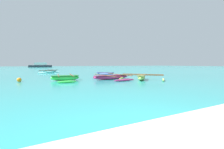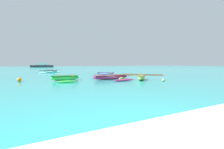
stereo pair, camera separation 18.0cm
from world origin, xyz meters
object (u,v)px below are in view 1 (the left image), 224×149
at_px(moored_boat_1, 49,72).
at_px(moored_boat_3, 142,77).
at_px(moored_boat_4, 112,77).
at_px(moored_boat_2, 105,73).
at_px(distant_ferry, 40,65).
at_px(moored_boat_0, 65,78).
at_px(mooring_buoy_0, 19,80).

xyz_separation_m(moored_boat_1, moored_boat_3, (6.71, -16.18, 0.02)).
height_order(moored_boat_1, moored_boat_4, moored_boat_1).
distance_m(moored_boat_2, moored_boat_3, 7.69).
relative_size(moored_boat_2, distant_ferry, 0.24).
distance_m(moored_boat_2, moored_boat_4, 6.09).
distance_m(moored_boat_1, distant_ferry, 52.88).
bearing_deg(moored_boat_1, moored_boat_2, -17.03).
bearing_deg(moored_boat_0, mooring_buoy_0, 176.64).
bearing_deg(moored_boat_4, moored_boat_0, 162.22).
distance_m(moored_boat_2, distant_ferry, 61.71).
height_order(moored_boat_1, moored_boat_2, moored_boat_1).
relative_size(moored_boat_0, moored_boat_4, 0.95).
relative_size(moored_boat_0, moored_boat_2, 1.74).
height_order(moored_boat_0, moored_boat_2, moored_boat_0).
bearing_deg(moored_boat_3, moored_boat_4, 93.55).
height_order(moored_boat_0, moored_boat_3, moored_boat_3).
relative_size(moored_boat_1, moored_boat_4, 0.97).
height_order(moored_boat_2, distant_ferry, distant_ferry).
xyz_separation_m(moored_boat_3, moored_boat_4, (-2.16, 1.92, -0.03)).
xyz_separation_m(moored_boat_4, mooring_buoy_0, (-7.85, 1.49, -0.04)).
bearing_deg(moored_boat_2, moored_boat_1, 177.91).
height_order(moored_boat_0, distant_ferry, distant_ferry).
height_order(moored_boat_4, distant_ferry, distant_ferry).
bearing_deg(moored_boat_4, moored_boat_2, 65.51).
relative_size(moored_boat_0, mooring_buoy_0, 11.82).
distance_m(moored_boat_0, moored_boat_1, 13.37).
xyz_separation_m(moored_boat_0, moored_boat_4, (4.26, -0.90, -0.03)).
bearing_deg(moored_boat_4, mooring_buoy_0, 163.37).
bearing_deg(moored_boat_0, moored_boat_1, 97.25).
distance_m(moored_boat_1, mooring_buoy_0, 13.19).
bearing_deg(mooring_buoy_0, moored_boat_1, 75.52).
height_order(moored_boat_1, moored_boat_3, moored_boat_3).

